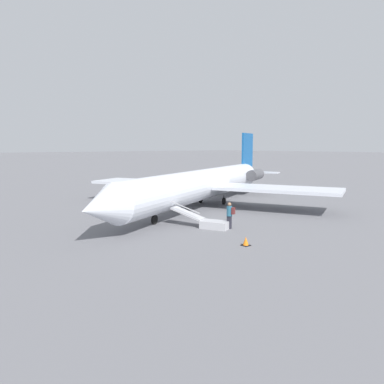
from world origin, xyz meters
name	(u,v)px	position (x,y,z in m)	size (l,w,h in m)	color
ground_plane	(201,207)	(0.00, 0.00, 0.00)	(600.00, 600.00, 0.00)	slate
airplane_main	(206,183)	(-0.87, -0.39, 2.05)	(28.92, 22.72, 6.86)	silver
boarding_stairs	(209,222)	(5.06, 6.52, 0.37)	(2.60, 4.07, 1.70)	#B2B2B7
passenger	(230,214)	(4.21, 7.58, 1.00)	(0.46, 0.57, 1.74)	#23232D
traffic_cone_near_stairs	(246,242)	(6.52, 11.06, 0.22)	(0.44, 0.44, 0.49)	black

